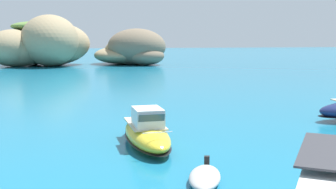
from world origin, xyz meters
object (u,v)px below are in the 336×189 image
object	(u,v)px
motorboat_yellow	(147,133)
dinghy_tender	(205,177)
islet_large	(42,44)
islet_small	(131,51)

from	to	relation	value
motorboat_yellow	dinghy_tender	distance (m)	5.75
islet_large	dinghy_tender	xyz separation A→B (m)	(11.41, -66.14, -3.80)
islet_small	dinghy_tender	size ratio (longest dim) A/B	6.50
islet_large	dinghy_tender	bearing A→B (deg)	-80.21
islet_small	dinghy_tender	world-z (taller)	islet_small
motorboat_yellow	dinghy_tender	size ratio (longest dim) A/B	2.20
islet_small	motorboat_yellow	bearing A→B (deg)	-95.71
islet_large	islet_small	distance (m)	16.37
dinghy_tender	islet_large	bearing A→B (deg)	99.79
islet_small	islet_large	bearing A→B (deg)	-178.14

